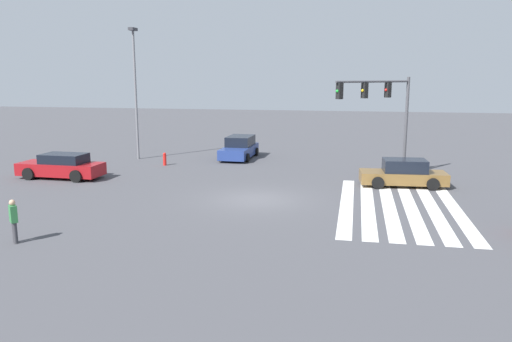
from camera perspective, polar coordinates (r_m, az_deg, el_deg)
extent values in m
plane|color=#47474C|center=(24.05, 0.00, -3.27)|extent=(126.18, 126.18, 0.00)
cube|color=silver|center=(24.02, 21.76, -4.07)|extent=(10.65, 0.60, 0.01)
cube|color=silver|center=(23.86, 19.51, -4.01)|extent=(10.65, 0.60, 0.01)
cube|color=silver|center=(23.74, 17.24, -3.94)|extent=(10.65, 0.60, 0.01)
cube|color=silver|center=(23.66, 14.94, -3.87)|extent=(10.65, 0.60, 0.01)
cube|color=silver|center=(23.61, 12.64, -3.80)|extent=(10.65, 0.60, 0.01)
cube|color=silver|center=(23.61, 10.33, -3.71)|extent=(10.65, 0.60, 0.01)
cylinder|color=#47474C|center=(30.61, 16.75, 4.82)|extent=(0.18, 0.18, 5.80)
cylinder|color=#47474C|center=(28.36, 13.35, 9.92)|extent=(4.06, 4.06, 0.12)
cube|color=black|center=(29.20, 14.84, 8.95)|extent=(0.40, 0.40, 0.84)
sphere|color=red|center=(29.08, 14.63, 8.95)|extent=(0.16, 0.16, 0.16)
cube|color=black|center=(27.86, 12.31, 8.98)|extent=(0.40, 0.40, 0.84)
sphere|color=gold|center=(27.75, 12.08, 8.99)|extent=(0.16, 0.16, 0.16)
cube|color=black|center=(26.58, 9.53, 9.01)|extent=(0.40, 0.40, 0.84)
sphere|color=green|center=(26.48, 9.27, 9.01)|extent=(0.16, 0.16, 0.16)
cube|color=maroon|center=(31.06, -21.41, 0.23)|extent=(1.83, 4.93, 0.71)
cube|color=black|center=(30.82, -21.10, 1.36)|extent=(1.60, 2.51, 0.54)
cylinder|color=black|center=(31.28, -24.58, -0.30)|extent=(0.24, 0.71, 0.70)
cylinder|color=black|center=(32.66, -22.74, 0.27)|extent=(0.24, 0.71, 0.70)
cylinder|color=black|center=(29.55, -19.89, -0.57)|extent=(0.24, 0.71, 0.70)
cylinder|color=black|center=(31.01, -18.16, 0.05)|extent=(0.24, 0.71, 0.70)
cube|color=navy|center=(35.94, -1.95, 2.28)|extent=(4.75, 1.96, 0.70)
cube|color=black|center=(36.25, -1.80, 3.47)|extent=(2.55, 1.74, 0.70)
cylinder|color=black|center=(34.35, -1.00, 1.52)|extent=(0.61, 0.23, 0.61)
cylinder|color=black|center=(34.84, -4.08, 1.62)|extent=(0.61, 0.23, 0.61)
cylinder|color=black|center=(37.16, 0.04, 2.23)|extent=(0.61, 0.23, 0.61)
cylinder|color=black|center=(37.62, -2.82, 2.32)|extent=(0.61, 0.23, 0.61)
cube|color=brown|center=(27.98, 16.43, -0.69)|extent=(2.02, 4.63, 0.61)
cube|color=black|center=(27.87, 16.63, 0.60)|extent=(1.68, 2.34, 0.67)
cylinder|color=black|center=(26.97, 13.76, -1.33)|extent=(0.27, 0.67, 0.65)
cylinder|color=black|center=(28.66, 13.38, -0.60)|extent=(0.27, 0.67, 0.65)
cylinder|color=black|center=(27.45, 19.58, -1.44)|extent=(0.27, 0.67, 0.65)
cylinder|color=black|center=(29.10, 18.86, -0.72)|extent=(0.27, 0.67, 0.65)
cylinder|color=#38383D|center=(19.86, -25.89, -6.29)|extent=(0.14, 0.14, 0.77)
cylinder|color=#38383D|center=(19.71, -25.80, -6.41)|extent=(0.14, 0.14, 0.77)
cube|color=#337A42|center=(19.60, -26.01, -4.42)|extent=(0.40, 0.41, 0.61)
sphere|color=tan|center=(19.51, -26.11, -3.26)|extent=(0.21, 0.21, 0.21)
cylinder|color=slate|center=(36.30, -13.57, 8.30)|extent=(0.16, 0.16, 8.90)
cube|color=#333338|center=(36.41, -13.90, 15.46)|extent=(0.80, 0.36, 0.20)
cylinder|color=red|center=(33.67, -10.39, 1.23)|extent=(0.22, 0.22, 0.70)
sphere|color=red|center=(33.60, -10.41, 1.92)|extent=(0.20, 0.20, 0.20)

